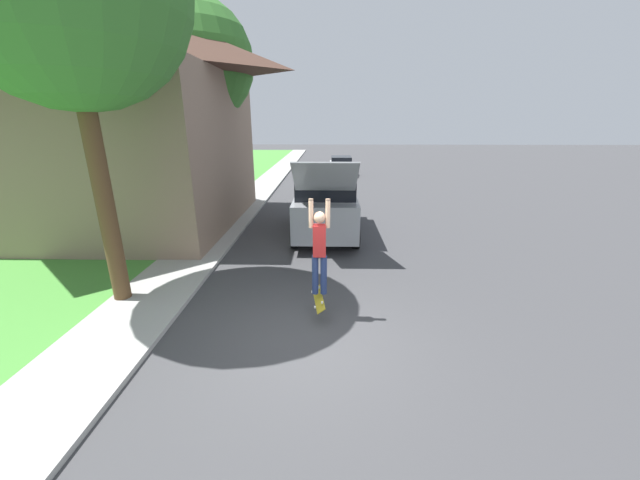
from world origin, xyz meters
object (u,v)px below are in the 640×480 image
Objects in this scene: skateboarder at (319,246)px; suv_parked at (326,201)px; car_down_street at (341,166)px; skateboard at (318,299)px; lawn_tree_far at (193,62)px.

suv_parked is at bearing 89.22° from skateboarder.
suv_parked reaches higher than car_down_street.
suv_parked is 5.95m from skateboard.
lawn_tree_far is 10.99m from skateboarder.
suv_parked reaches higher than skateboard.
car_down_street is at bearing 86.84° from skateboard.
suv_parked is 2.90× the size of skateboarder.
skateboarder reaches higher than skateboard.
lawn_tree_far is at bearing 120.75° from skateboarder.
skateboarder reaches higher than car_down_street.
lawn_tree_far is 11.48m from skateboard.
lawn_tree_far reaches higher than skateboard.
lawn_tree_far is 2.08× the size of car_down_street.
car_down_street is 21.56m from skateboarder.
car_down_street is 2.05× the size of skateboarder.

